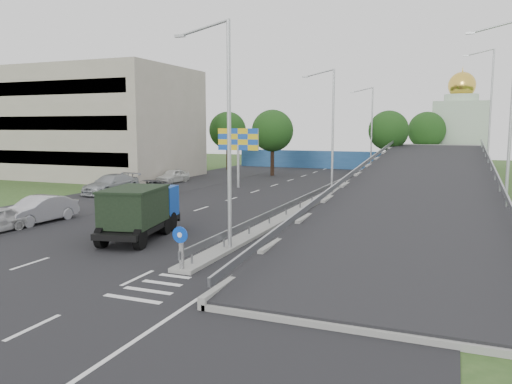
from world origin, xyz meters
The scene contains 23 objects.
ground centered at (0.00, 0.00, 0.00)m, with size 160.00×160.00×0.00m, color #2D4C1E.
road_surface centered at (-3.00, 20.00, 0.00)m, with size 26.00×90.00×0.04m, color black.
parking_strip centered at (-16.00, 20.00, 0.00)m, with size 8.00×90.00×0.05m, color black.
median centered at (0.00, 24.00, 0.10)m, with size 1.00×44.00×0.20m, color gray.
overpass_ramp centered at (7.50, 24.00, 1.75)m, with size 10.00×50.00×3.50m.
median_guardrail centered at (0.00, 24.00, 0.75)m, with size 0.09×44.00×0.71m.
sign_bollard centered at (0.00, 2.17, 1.03)m, with size 0.64×0.23×1.67m.
lamp_post_near centered at (0.11, 6.00, 5.81)m, with size 2.74×0.18×10.08m.
lamp_post_mid centered at (0.11, 26.00, 5.81)m, with size 2.74×0.18×10.08m.
lamp_post_far centered at (0.11, 46.00, 5.81)m, with size 2.74×0.18×10.08m.
beige_building centered at (-30.00, 32.00, 6.00)m, with size 24.00×14.00×12.00m, color #9E9784.
blue_wall centered at (-4.00, 52.00, 1.20)m, with size 30.00×0.50×2.40m, color #244F85.
church centered at (10.00, 60.00, 5.31)m, with size 7.00×7.00×13.80m.
billboard centered at (-9.00, 28.00, 4.19)m, with size 4.00×0.24×5.50m.
tree_left_mid centered at (-10.00, 40.00, 5.18)m, with size 4.80×4.80×7.60m.
tree_median_far centered at (2.00, 48.00, 5.18)m, with size 4.80×4.80×7.60m.
tree_left_far centered at (-18.00, 45.00, 5.18)m, with size 4.80×4.80×7.60m.
tree_ramp_far centered at (6.00, 55.00, 5.18)m, with size 4.80×4.80×7.60m.
dump_truck centered at (-5.11, 6.90, 1.48)m, with size 3.37×6.38×2.67m.
parked_car_b centered at (-13.04, 8.00, 0.80)m, with size 1.68×4.83×1.59m, color #ACABB1.
parked_car_c centered at (-13.37, 19.74, 0.68)m, with size 2.24×4.86×1.35m, color #3B3C41.
parked_car_d centered at (-17.30, 20.13, 0.82)m, with size 2.30×5.67×1.64m, color #969B9E.
parked_car_e centered at (-16.77, 29.21, 0.70)m, with size 1.66×4.12×1.40m, color silver.
Camera 1 is at (9.65, -14.15, 5.66)m, focal length 35.00 mm.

